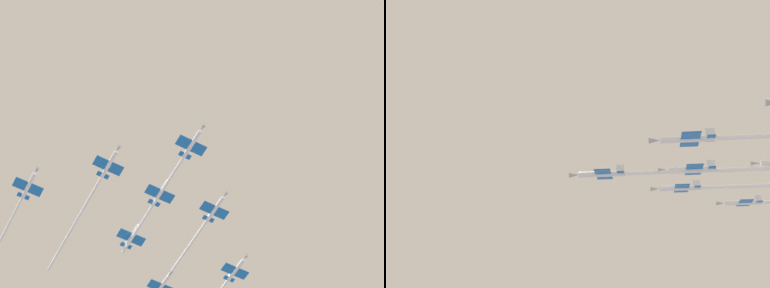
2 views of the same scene
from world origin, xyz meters
The scene contains 3 objects.
jet_lead centered at (5.16, -20.95, 147.39)m, with size 13.81×44.13×2.21m.
jet_starboard_inner centered at (16.27, -39.52, 147.65)m, with size 13.81×44.13×2.21m.
jet_port_outer centered at (3.93, -25.87, 147.74)m, with size 8.05×10.69×2.21m.
Camera 2 is at (-90.46, 5.60, 122.13)m, focal length 50.65 mm.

